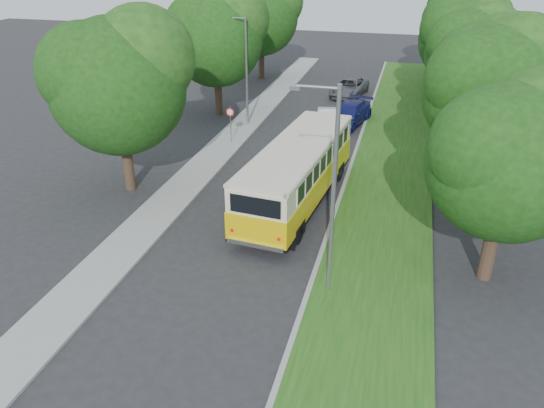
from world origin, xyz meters
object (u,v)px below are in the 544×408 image
(vintage_bus, at_px, (297,174))
(lamppost_far, at_px, (245,68))
(lamppost_near, at_px, (331,188))
(car_white, at_px, (329,121))
(car_grey, at_px, (349,87))
(car_silver, at_px, (312,167))
(car_blue, at_px, (349,114))

(vintage_bus, bearing_deg, lamppost_far, 124.49)
(lamppost_near, relative_size, car_white, 1.77)
(vintage_bus, xyz_separation_m, car_grey, (-0.10, 21.36, -0.93))
(lamppost_near, xyz_separation_m, car_white, (-2.94, 18.57, -3.62))
(vintage_bus, bearing_deg, car_white, 97.45)
(lamppost_near, xyz_separation_m, car_silver, (-2.57, 10.38, -3.68))
(car_silver, relative_size, car_white, 0.89)
(lamppost_far, xyz_separation_m, car_grey, (6.15, 9.82, -3.40))
(lamppost_near, distance_m, car_white, 19.14)
(lamppost_near, relative_size, car_grey, 1.55)
(vintage_bus, relative_size, car_blue, 2.10)
(car_silver, xyz_separation_m, car_grey, (-0.19, 17.94, 0.03))
(lamppost_far, relative_size, vintage_bus, 0.68)
(car_silver, distance_m, car_white, 8.19)
(lamppost_near, xyz_separation_m, car_blue, (-1.81, 20.49, -3.60))
(lamppost_near, bearing_deg, car_white, 99.00)
(lamppost_near, bearing_deg, car_grey, 95.56)
(vintage_bus, distance_m, car_white, 11.64)
(vintage_bus, xyz_separation_m, car_silver, (0.09, 3.42, -0.96))
(lamppost_near, bearing_deg, car_silver, 103.89)
(lamppost_far, distance_m, car_silver, 10.85)
(car_silver, distance_m, car_blue, 10.13)
(vintage_bus, relative_size, car_white, 2.46)
(lamppost_near, height_order, lamppost_far, lamppost_near)
(vintage_bus, distance_m, car_silver, 3.56)
(car_grey, bearing_deg, lamppost_far, -113.11)
(lamppost_far, relative_size, car_grey, 1.45)
(car_white, height_order, car_blue, car_blue)
(car_white, bearing_deg, lamppost_near, -90.65)
(car_white, bearing_deg, car_silver, -97.04)
(lamppost_far, distance_m, car_blue, 8.09)
(lamppost_far, bearing_deg, car_blue, 15.63)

